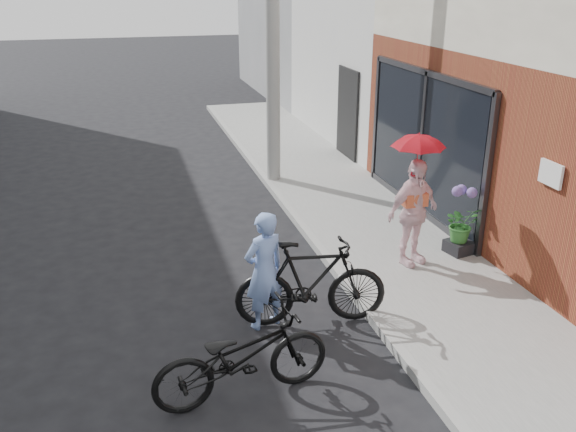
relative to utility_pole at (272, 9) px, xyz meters
name	(u,v)px	position (x,y,z in m)	size (l,w,h in m)	color
ground	(310,347)	(-1.10, -6.00, -3.50)	(80.00, 80.00, 0.00)	black
sidewalk	(399,253)	(1.00, -4.00, -3.44)	(2.20, 24.00, 0.12)	gray
curb	(329,262)	(-0.16, -4.00, -3.44)	(0.12, 24.00, 0.12)	#9E9E99
plaster_building	(472,0)	(6.10, 3.00, 0.00)	(8.00, 6.00, 7.00)	silver
utility_pole	(272,9)	(0.00, 0.00, 0.00)	(0.28, 0.28, 7.00)	#9E9E99
officer	(264,271)	(-1.49, -5.38, -2.74)	(0.56, 0.36, 1.52)	#7B9ADB
bike_left	(242,356)	(-2.04, -6.67, -3.01)	(0.65, 1.88, 0.99)	black
bike_right	(311,283)	(-0.93, -5.48, -2.93)	(0.53, 1.89, 1.14)	black
kimono_woman	(413,213)	(0.94, -4.45, -2.58)	(0.93, 0.39, 1.59)	#F4CDD4
parasol	(419,137)	(0.94, -4.45, -1.47)	(0.72, 0.72, 0.63)	red
planter	(459,247)	(1.83, -4.34, -3.28)	(0.36, 0.36, 0.19)	black
potted_plant	(461,224)	(1.83, -4.34, -2.90)	(0.51, 0.44, 0.57)	#30712D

